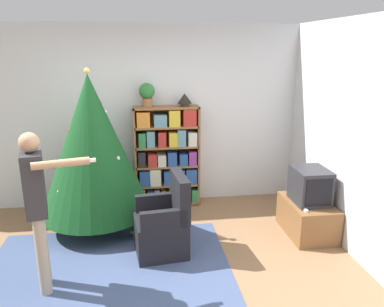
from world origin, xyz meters
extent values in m
plane|color=#846042|center=(0.00, 0.00, 0.00)|extent=(14.00, 14.00, 0.00)
cube|color=silver|center=(0.00, 2.09, 1.30)|extent=(8.00, 0.10, 2.60)
cube|color=silver|center=(2.26, 0.00, 1.30)|extent=(0.10, 8.00, 2.60)
cube|color=#3D4C70|center=(-0.50, 0.26, 0.00)|extent=(2.59, 1.77, 0.01)
cube|color=brown|center=(-0.19, 1.88, 0.74)|extent=(0.03, 0.27, 1.47)
cube|color=brown|center=(0.71, 1.88, 0.74)|extent=(0.03, 0.27, 1.47)
cube|color=brown|center=(0.26, 1.88, 1.46)|extent=(0.94, 0.27, 0.03)
cube|color=brown|center=(0.26, 2.01, 0.74)|extent=(0.94, 0.01, 1.47)
cube|color=brown|center=(0.26, 1.88, 0.03)|extent=(0.91, 0.27, 0.03)
cube|color=orange|center=(-0.12, 1.85, 0.16)|extent=(0.09, 0.21, 0.23)
cube|color=#284C93|center=(0.00, 1.87, 0.15)|extent=(0.09, 0.25, 0.20)
cube|color=#5B899E|center=(0.10, 1.84, 0.15)|extent=(0.08, 0.19, 0.21)
cube|color=gold|center=(0.20, 1.86, 0.14)|extent=(0.07, 0.23, 0.18)
cube|color=#5B899E|center=(0.31, 1.85, 0.15)|extent=(0.07, 0.20, 0.22)
cube|color=orange|center=(0.43, 1.85, 0.17)|extent=(0.10, 0.20, 0.24)
cube|color=#B22D28|center=(0.54, 1.86, 0.16)|extent=(0.07, 0.24, 0.23)
cube|color=#2D7A42|center=(0.66, 1.87, 0.14)|extent=(0.09, 0.25, 0.19)
cube|color=brown|center=(0.26, 1.88, 0.32)|extent=(0.91, 0.27, 0.03)
cube|color=#284C93|center=(-0.07, 1.84, 0.45)|extent=(0.14, 0.19, 0.22)
cube|color=beige|center=(0.08, 1.85, 0.46)|extent=(0.16, 0.21, 0.25)
cube|color=#284C93|center=(0.27, 1.87, 0.44)|extent=(0.13, 0.24, 0.21)
cube|color=#284C93|center=(0.43, 1.85, 0.45)|extent=(0.15, 0.22, 0.22)
cube|color=#284C93|center=(0.61, 1.84, 0.45)|extent=(0.16, 0.19, 0.22)
cube|color=brown|center=(0.26, 1.88, 0.61)|extent=(0.91, 0.27, 0.03)
cube|color=#232328|center=(-0.10, 1.86, 0.73)|extent=(0.10, 0.24, 0.22)
cube|color=#B22D28|center=(0.05, 1.85, 0.71)|extent=(0.12, 0.20, 0.18)
cube|color=beige|center=(0.18, 1.87, 0.70)|extent=(0.12, 0.25, 0.16)
cube|color=#284C93|center=(0.33, 1.87, 0.72)|extent=(0.13, 0.25, 0.20)
cube|color=#284C93|center=(0.49, 1.87, 0.71)|extent=(0.12, 0.24, 0.17)
cube|color=#843889|center=(0.62, 1.84, 0.72)|extent=(0.11, 0.19, 0.20)
cube|color=brown|center=(0.26, 1.88, 0.90)|extent=(0.91, 0.27, 0.03)
cube|color=#2D7A42|center=(-0.09, 1.85, 1.01)|extent=(0.10, 0.21, 0.20)
cube|color=#5B899E|center=(0.03, 1.87, 1.02)|extent=(0.11, 0.25, 0.23)
cube|color=#B22D28|center=(0.19, 1.87, 1.02)|extent=(0.11, 0.25, 0.21)
cube|color=gold|center=(0.35, 1.85, 1.01)|extent=(0.12, 0.21, 0.20)
cube|color=#5B899E|center=(0.47, 1.86, 1.03)|extent=(0.12, 0.23, 0.24)
cube|color=beige|center=(0.62, 1.87, 1.01)|extent=(0.12, 0.25, 0.20)
cube|color=brown|center=(0.26, 1.88, 1.18)|extent=(0.91, 0.27, 0.03)
cube|color=orange|center=(-0.06, 1.85, 1.31)|extent=(0.18, 0.21, 0.21)
cube|color=#5B899E|center=(0.17, 1.87, 1.28)|extent=(0.18, 0.25, 0.17)
cube|color=gold|center=(0.37, 1.84, 1.31)|extent=(0.15, 0.20, 0.23)
cube|color=#B22D28|center=(0.58, 1.85, 1.32)|extent=(0.18, 0.21, 0.24)
cube|color=brown|center=(1.93, 0.71, 0.21)|extent=(0.51, 0.79, 0.43)
cube|color=#28282D|center=(1.93, 0.71, 0.64)|extent=(0.39, 0.47, 0.43)
cube|color=black|center=(1.93, 0.48, 0.64)|extent=(0.32, 0.01, 0.33)
cube|color=white|center=(1.77, 0.48, 0.44)|extent=(0.04, 0.12, 0.02)
cylinder|color=#4C3323|center=(-0.71, 1.29, 0.05)|extent=(0.36, 0.36, 0.10)
cylinder|color=brown|center=(-0.71, 1.29, 0.16)|extent=(0.08, 0.08, 0.12)
cone|color=#14471E|center=(-0.71, 1.29, 1.10)|extent=(1.39, 1.39, 1.76)
sphere|color=silver|center=(-0.39, 1.08, 0.98)|extent=(0.06, 0.06, 0.06)
sphere|color=silver|center=(-1.08, 0.95, 0.64)|extent=(0.05, 0.05, 0.05)
sphere|color=#B74C93|center=(-0.58, 1.34, 1.62)|extent=(0.06, 0.06, 0.06)
sphere|color=red|center=(-0.95, 1.23, 1.31)|extent=(0.05, 0.05, 0.05)
sphere|color=red|center=(-0.89, 1.55, 1.13)|extent=(0.04, 0.04, 0.04)
sphere|color=#B74C93|center=(-0.75, 1.56, 1.25)|extent=(0.06, 0.06, 0.06)
sphere|color=silver|center=(-0.53, 1.32, 1.51)|extent=(0.06, 0.06, 0.06)
sphere|color=#E5CC4C|center=(-0.71, 1.29, 2.01)|extent=(0.07, 0.07, 0.07)
cube|color=black|center=(0.08, 0.51, 0.21)|extent=(0.62, 0.62, 0.42)
cube|color=black|center=(0.31, 0.54, 0.67)|extent=(0.18, 0.57, 0.50)
cube|color=black|center=(0.05, 0.75, 0.52)|extent=(0.51, 0.13, 0.20)
cube|color=black|center=(0.10, 0.28, 0.52)|extent=(0.51, 0.13, 0.20)
cylinder|color=#9E937F|center=(-1.10, 0.09, 0.39)|extent=(0.11, 0.11, 0.79)
cylinder|color=#9E937F|center=(-1.05, -0.09, 0.39)|extent=(0.11, 0.11, 0.79)
cube|color=#2D2D33|center=(-1.08, 0.00, 1.09)|extent=(0.25, 0.35, 0.59)
cylinder|color=tan|center=(-1.12, 0.19, 1.06)|extent=(0.07, 0.07, 0.47)
cylinder|color=tan|center=(-0.80, -0.14, 1.31)|extent=(0.48, 0.18, 0.07)
cube|color=white|center=(-0.56, -0.08, 1.31)|extent=(0.12, 0.06, 0.03)
sphere|color=tan|center=(-1.08, 0.00, 1.47)|extent=(0.18, 0.18, 0.18)
cylinder|color=#935B38|center=(0.00, 1.88, 1.53)|extent=(0.14, 0.14, 0.12)
sphere|color=#2D7033|center=(0.00, 1.88, 1.69)|extent=(0.22, 0.22, 0.22)
cylinder|color=#473828|center=(0.52, 1.88, 1.49)|extent=(0.12, 0.12, 0.04)
cone|color=black|center=(0.52, 1.88, 1.58)|extent=(0.20, 0.20, 0.14)
cube|color=gold|center=(-0.17, 0.92, 0.02)|extent=(0.15, 0.11, 0.03)
cube|color=#843889|center=(-0.16, 0.91, 0.05)|extent=(0.19, 0.17, 0.03)
cube|color=gold|center=(-0.16, 0.91, 0.07)|extent=(0.21, 0.17, 0.02)
cube|color=#2D7A42|center=(-0.17, 0.91, 0.10)|extent=(0.22, 0.16, 0.03)
camera|label=1|loc=(-0.10, -3.34, 2.28)|focal=35.00mm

